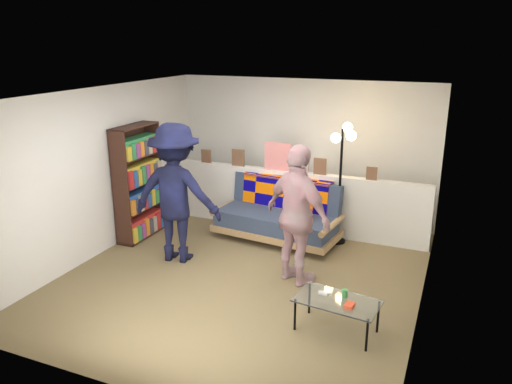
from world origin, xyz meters
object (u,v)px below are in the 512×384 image
bookshelf (138,186)px  person_right (298,216)px  futon_sofa (279,215)px  person_left (176,193)px  floor_lamp (343,159)px  coffee_table (338,302)px

bookshelf → person_right: size_ratio=0.98×
futon_sofa → person_left: bearing=-130.6°
person_left → person_right: size_ratio=1.08×
futon_sofa → person_left: (-1.07, -1.26, 0.59)m
futon_sofa → floor_lamp: (0.90, 0.24, 0.93)m
bookshelf → person_left: size_ratio=0.91×
bookshelf → person_left: bearing=-26.4°
futon_sofa → floor_lamp: bearing=15.2°
person_left → person_right: (1.78, -0.03, -0.07)m
person_left → futon_sofa: bearing=-137.7°
coffee_table → floor_lamp: size_ratio=0.51×
bookshelf → person_right: person_right is taller
futon_sofa → coffee_table: (1.48, -2.21, -0.04)m
floor_lamp → person_left: size_ratio=0.94×
coffee_table → floor_lamp: floor_lamp is taller
bookshelf → floor_lamp: size_ratio=0.96×
bookshelf → coffee_table: bearing=-22.2°
bookshelf → person_right: bearing=-10.6°
futon_sofa → floor_lamp: 1.31m
bookshelf → coffee_table: bookshelf is taller
floor_lamp → person_right: (-0.19, -1.52, -0.40)m
coffee_table → person_right: (-0.77, 0.93, 0.56)m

